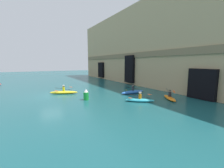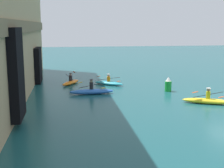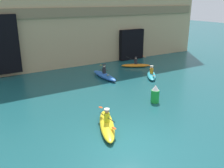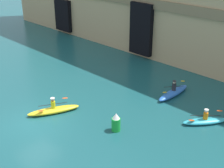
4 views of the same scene
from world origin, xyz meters
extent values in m
cube|color=#79674A|center=(-2.79, 14.19, 5.28)|extent=(43.44, 0.24, 0.85)
cube|color=black|center=(-3.02, 14.09, 2.82)|extent=(2.48, 0.70, 4.93)
cube|color=black|center=(10.14, 14.09, 1.68)|extent=(2.96, 0.70, 3.29)
ellipsoid|color=#33B2C6|center=(7.70, 7.53, 0.17)|extent=(2.31, 2.76, 0.33)
cylinder|color=orange|center=(7.70, 7.53, 0.56)|extent=(0.30, 0.30, 0.45)
sphere|color=beige|center=(7.70, 7.53, 0.90)|extent=(0.22, 0.22, 0.22)
cylinder|color=silver|center=(7.70, 7.53, 0.98)|extent=(0.27, 0.27, 0.06)
cylinder|color=black|center=(7.70, 7.53, 0.58)|extent=(1.09, 1.95, 0.43)
ellipsoid|color=#D84C19|center=(8.17, 8.39, 0.76)|extent=(0.37, 0.47, 0.13)
ellipsoid|color=#D84C19|center=(7.23, 6.66, 0.41)|extent=(0.37, 0.47, 0.13)
ellipsoid|color=orange|center=(8.53, 10.97, 0.17)|extent=(2.83, 1.98, 0.33)
cylinder|color=#232328|center=(8.53, 10.97, 0.59)|extent=(0.32, 0.32, 0.51)
sphere|color=tan|center=(8.53, 10.97, 0.93)|extent=(0.18, 0.18, 0.18)
cylinder|color=#232328|center=(8.53, 10.97, 1.00)|extent=(0.23, 0.23, 0.06)
cylinder|color=black|center=(8.53, 10.97, 0.61)|extent=(1.78, 0.83, 0.98)
ellipsoid|color=#D84C19|center=(7.75, 11.32, 0.19)|extent=(0.45, 0.34, 0.24)
ellipsoid|color=#D84C19|center=(9.31, 10.62, 1.03)|extent=(0.45, 0.34, 0.24)
ellipsoid|color=blue|center=(4.03, 9.40, 0.21)|extent=(0.78, 3.53, 0.42)
cylinder|color=#232328|center=(4.03, 9.40, 0.69)|extent=(0.30, 0.30, 0.54)
sphere|color=beige|center=(4.03, 9.40, 1.07)|extent=(0.22, 0.22, 0.22)
cylinder|color=#232328|center=(4.03, 9.40, 1.17)|extent=(0.28, 0.28, 0.06)
cylinder|color=black|center=(4.03, 9.40, 0.72)|extent=(0.40, 2.02, 0.51)
ellipsoid|color=yellow|center=(3.87, 8.51, 0.51)|extent=(0.26, 0.47, 0.15)
ellipsoid|color=yellow|center=(4.20, 10.29, 0.93)|extent=(0.26, 0.47, 0.15)
ellipsoid|color=yellow|center=(-0.22, 1.61, 0.19)|extent=(2.12, 3.47, 0.38)
cylinder|color=gold|center=(-0.22, 1.61, 0.62)|extent=(0.29, 0.29, 0.50)
sphere|color=#9E704C|center=(-0.22, 1.61, 0.99)|extent=(0.24, 0.24, 0.24)
cylinder|color=silver|center=(-0.22, 1.61, 1.09)|extent=(0.30, 0.30, 0.06)
cylinder|color=black|center=(-0.22, 1.61, 0.65)|extent=(0.34, 2.06, 0.43)
ellipsoid|color=#D84C19|center=(-0.09, 2.51, 0.83)|extent=(0.24, 0.46, 0.13)
ellipsoid|color=#D84C19|center=(-0.36, 0.70, 0.47)|extent=(0.24, 0.46, 0.13)
cylinder|color=green|center=(4.23, 3.01, 0.42)|extent=(0.55, 0.55, 0.84)
cone|color=white|center=(4.23, 3.01, 1.02)|extent=(0.47, 0.47, 0.35)
camera|label=1|loc=(19.24, -2.30, 3.93)|focal=24.00mm
camera|label=2|loc=(-20.17, 11.33, 5.40)|focal=50.00mm
camera|label=3|loc=(-6.04, -8.49, 6.41)|focal=40.00mm
camera|label=4|loc=(15.30, -8.61, 10.66)|focal=50.00mm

